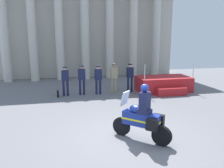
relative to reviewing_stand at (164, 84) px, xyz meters
name	(u,v)px	position (x,y,z in m)	size (l,w,h in m)	color
ground_plane	(132,138)	(-3.82, -5.93, -0.42)	(28.20, 28.20, 0.00)	slate
colonnade_backdrop	(84,25)	(-4.19, 5.70, 3.70)	(14.88, 1.47, 7.89)	beige
reviewing_stand	(164,84)	(0.00, 0.00, 0.00)	(3.17, 2.22, 1.78)	#B21E23
officer_in_row_0	(65,79)	(-5.87, 0.12, 0.56)	(0.41, 0.27, 1.66)	#191E42
officer_in_row_1	(82,78)	(-4.95, 0.18, 0.58)	(0.41, 0.27, 1.70)	#191E42
officer_in_row_2	(98,78)	(-4.01, 0.11, 0.56)	(0.41, 0.27, 1.66)	#191E42
officer_in_row_3	(114,76)	(-3.08, 0.17, 0.62)	(0.41, 0.27, 1.76)	gray
officer_in_row_4	(130,76)	(-2.09, 0.21, 0.58)	(0.41, 0.27, 1.70)	#141938
motorcycle_with_rider	(143,117)	(-3.56, -6.19, 0.37)	(1.57, 1.55, 1.90)	black
briefcase_on_ground	(58,94)	(-6.31, 0.01, -0.24)	(0.10, 0.32, 0.36)	black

